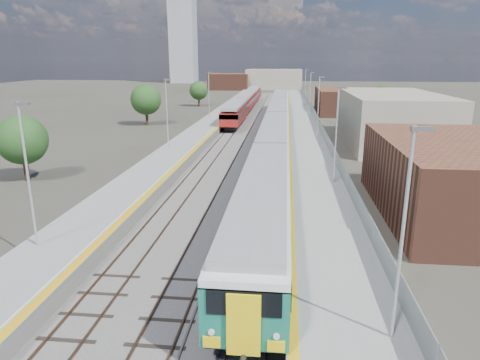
# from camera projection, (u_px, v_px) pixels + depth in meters

# --- Properties ---
(ground) EXTENTS (320.00, 320.00, 0.00)m
(ground) POSITION_uv_depth(u_px,v_px,m) (267.00, 134.00, 62.00)
(ground) COLOR #47443A
(ground) RESTS_ON ground
(ballast_bed) EXTENTS (10.50, 155.00, 0.06)m
(ballast_bed) POSITION_uv_depth(u_px,v_px,m) (253.00, 131.00, 64.62)
(ballast_bed) COLOR #565451
(ballast_bed) RESTS_ON ground
(tracks) EXTENTS (8.96, 160.00, 0.17)m
(tracks) POSITION_uv_depth(u_px,v_px,m) (257.00, 129.00, 66.14)
(tracks) COLOR #4C3323
(tracks) RESTS_ON ground
(platform_right) EXTENTS (4.70, 155.00, 8.52)m
(platform_right) POSITION_uv_depth(u_px,v_px,m) (303.00, 129.00, 63.70)
(platform_right) COLOR slate
(platform_right) RESTS_ON ground
(platform_left) EXTENTS (4.30, 155.00, 8.52)m
(platform_left) POSITION_uv_depth(u_px,v_px,m) (208.00, 127.00, 65.17)
(platform_left) COLOR slate
(platform_left) RESTS_ON ground
(buildings) EXTENTS (72.00, 185.50, 40.00)m
(buildings) POSITION_uv_depth(u_px,v_px,m) (226.00, 59.00, 145.73)
(buildings) COLOR brown
(buildings) RESTS_ON ground
(green_train) EXTENTS (3.07, 85.39, 3.38)m
(green_train) POSITION_uv_depth(u_px,v_px,m) (276.00, 125.00, 54.68)
(green_train) COLOR black
(green_train) RESTS_ON ground
(red_train) EXTENTS (2.80, 56.88, 3.54)m
(red_train) POSITION_uv_depth(u_px,v_px,m) (247.00, 101.00, 88.60)
(red_train) COLOR black
(red_train) RESTS_ON ground
(tree_a) EXTENTS (4.34, 4.34, 5.88)m
(tree_a) POSITION_uv_depth(u_px,v_px,m) (22.00, 140.00, 37.30)
(tree_a) COLOR #382619
(tree_a) RESTS_ON ground
(tree_b) EXTENTS (4.91, 4.91, 6.65)m
(tree_b) POSITION_uv_depth(u_px,v_px,m) (146.00, 100.00, 69.30)
(tree_b) COLOR #382619
(tree_b) RESTS_ON ground
(tree_c) EXTENTS (4.22, 4.22, 5.71)m
(tree_c) POSITION_uv_depth(u_px,v_px,m) (199.00, 91.00, 98.06)
(tree_c) COLOR #382619
(tree_c) RESTS_ON ground
(tree_d) EXTENTS (4.35, 4.35, 5.90)m
(tree_d) POSITION_uv_depth(u_px,v_px,m) (382.00, 97.00, 79.90)
(tree_d) COLOR #382619
(tree_d) RESTS_ON ground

